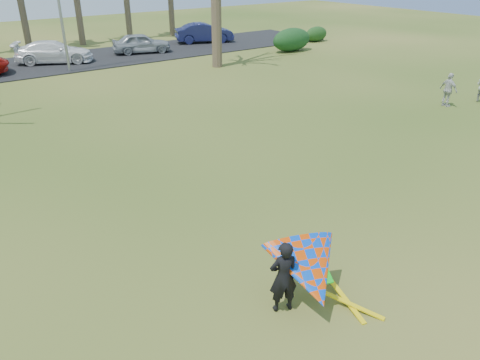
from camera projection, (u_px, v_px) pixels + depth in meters
ground at (290, 252)px, 11.02m from camera, size 100.00×100.00×0.00m
parking_strip at (22, 67)px, 29.16m from camera, size 46.00×7.00×0.06m
hedge_near at (292, 40)px, 33.82m from camera, size 3.29×1.49×1.64m
hedge_far at (316, 34)px, 37.81m from camera, size 2.13×1.00×1.18m
car_3 at (54, 52)px, 29.91m from camera, size 5.11×3.74×1.38m
car_4 at (141, 43)px, 33.01m from camera, size 4.29×2.61×1.37m
car_5 at (204, 33)px, 37.03m from camera, size 4.79×3.08×1.49m
pedestrian_b at (448, 90)px, 21.34m from camera, size 0.47×0.93×1.54m
kite_flyer at (308, 272)px, 8.92m from camera, size 2.13×2.39×2.02m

